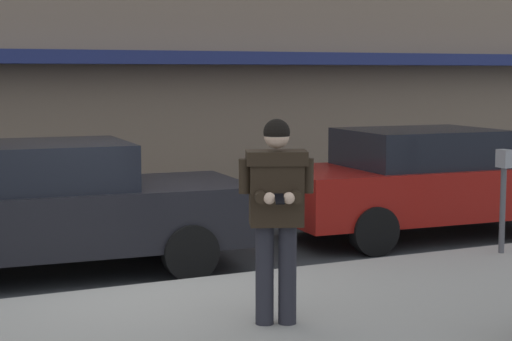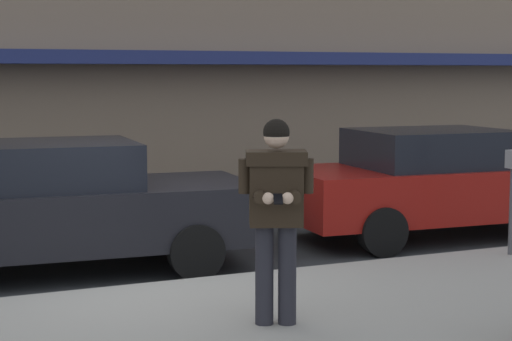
% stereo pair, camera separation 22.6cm
% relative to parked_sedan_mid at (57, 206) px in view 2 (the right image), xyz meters
% --- Properties ---
extents(ground_plane, '(80.00, 80.00, 0.00)m').
position_rel_parked_sedan_mid_xyz_m(ground_plane, '(0.64, -1.22, -0.79)').
color(ground_plane, '#2B2D30').
extents(curb_paint_line, '(28.00, 0.12, 0.01)m').
position_rel_parked_sedan_mid_xyz_m(curb_paint_line, '(1.64, -1.17, -0.79)').
color(curb_paint_line, silver).
rests_on(curb_paint_line, ground).
extents(parked_sedan_mid, '(4.62, 2.17, 1.54)m').
position_rel_parked_sedan_mid_xyz_m(parked_sedan_mid, '(0.00, 0.00, 0.00)').
color(parked_sedan_mid, black).
rests_on(parked_sedan_mid, ground).
extents(parked_sedan_far, '(4.60, 2.13, 1.54)m').
position_rel_parked_sedan_mid_xyz_m(parked_sedan_far, '(5.36, 0.03, 0.00)').
color(parked_sedan_far, maroon).
rests_on(parked_sedan_far, ground).
extents(man_texting_on_phone, '(0.61, 0.65, 1.81)m').
position_rel_parked_sedan_mid_xyz_m(man_texting_on_phone, '(1.28, -3.31, 0.46)').
color(man_texting_on_phone, '#23232B').
rests_on(man_texting_on_phone, sidewalk).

